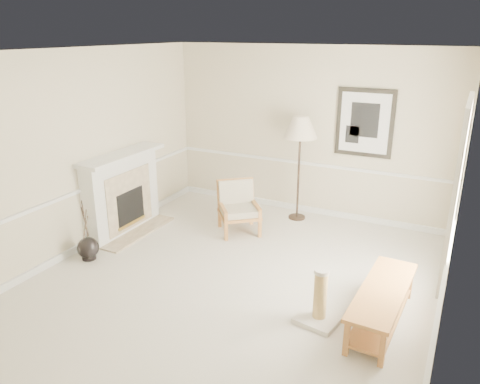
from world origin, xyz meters
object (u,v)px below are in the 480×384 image
at_px(scratching_post, 320,305).
at_px(floor_lamp, 300,130).
at_px(armchair, 238,205).
at_px(bench, 382,301).
at_px(floor_vase, 88,248).

bearing_deg(scratching_post, floor_lamp, 114.70).
bearing_deg(scratching_post, armchair, 136.57).
bearing_deg(bench, floor_lamp, 127.12).
bearing_deg(armchair, bench, -71.23).
bearing_deg(floor_vase, armchair, 52.59).
distance_m(armchair, scratching_post, 2.73).
distance_m(floor_vase, floor_lamp, 3.79).
bearing_deg(floor_lamp, scratching_post, -65.30).
bearing_deg(floor_lamp, floor_vase, -127.42).
relative_size(bench, scratching_post, 2.41).
height_order(floor_vase, armchair, floor_vase).
bearing_deg(floor_lamp, armchair, -127.45).
xyz_separation_m(floor_lamp, bench, (1.91, -2.52, -1.27)).
distance_m(armchair, bench, 3.06).
bearing_deg(bench, scratching_post, -157.95).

